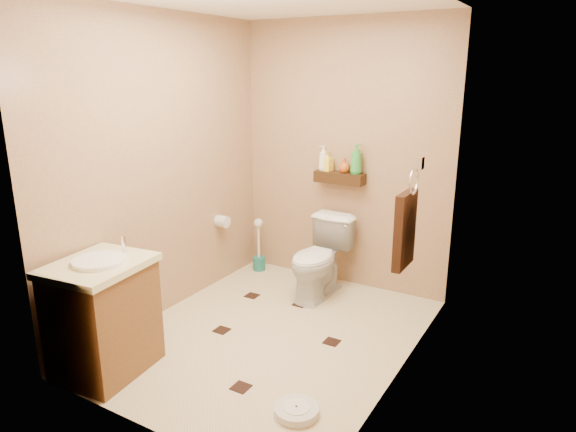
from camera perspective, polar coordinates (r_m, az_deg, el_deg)
The scene contains 17 objects.
ground at distance 4.03m, azimuth -1.87°, elevation -13.08°, with size 2.50×2.50×0.00m, color beige.
wall_back at distance 4.69m, azimuth 6.23°, elevation 6.59°, with size 2.00×0.04×2.40m, color #A0765B.
wall_front at distance 2.67m, azimuth -16.59°, elevation -1.13°, with size 2.00×0.04×2.40m, color #A0765B.
wall_left at distance 4.21m, azimuth -13.65°, elevation 5.19°, with size 0.04×2.50×2.40m, color #A0765B.
wall_right at distance 3.19m, azimuth 13.30°, elevation 1.86°, with size 0.04×2.50×2.40m, color #A0765B.
wall_shelf at distance 4.65m, azimuth 5.75°, elevation 4.27°, with size 0.46×0.14×0.10m, color #311B0D.
floor_accents at distance 3.98m, azimuth -1.53°, elevation -13.42°, with size 1.26×1.36×0.01m.
toilet at distance 4.55m, azimuth 3.48°, elevation -4.74°, with size 0.39×0.69×0.70m, color white.
vanity at distance 3.64m, azimuth -19.82°, elevation -10.38°, with size 0.59×0.69×0.89m.
bathroom_scale at distance 3.22m, azimuth 0.94°, elevation -20.80°, with size 0.30×0.30×0.05m.
toilet_brush at distance 5.18m, azimuth -3.26°, elevation -4.02°, with size 0.12×0.12×0.54m.
towel_ring at distance 3.51m, azimuth 12.93°, elevation -1.14°, with size 0.12×0.30×0.76m.
toilet_paper at distance 4.79m, azimuth -7.31°, elevation -0.60°, with size 0.12×0.11×0.12m.
bottle_a at distance 4.69m, azimuth 3.95°, elevation 6.44°, with size 0.09×0.09×0.23m, color white.
bottle_b at distance 4.67m, azimuth 4.43°, elevation 6.10°, with size 0.08×0.08×0.18m, color yellow.
bottle_c at distance 4.61m, azimuth 6.30°, elevation 5.61°, with size 0.10×0.10×0.13m, color #BA4C15.
bottle_d at distance 4.55m, azimuth 7.60°, elevation 6.30°, with size 0.10×0.10×0.26m, color green.
Camera 1 is at (1.89, -2.97, 1.95)m, focal length 32.00 mm.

